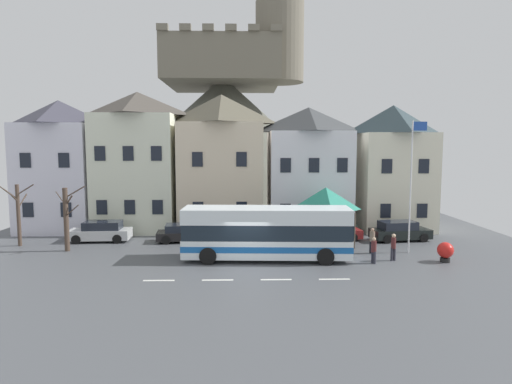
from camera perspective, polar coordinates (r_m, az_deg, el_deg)
name	(u,v)px	position (r m, az deg, el deg)	size (l,w,h in m)	color
ground_plane	(247,268)	(25.21, -1.19, -9.82)	(40.00, 60.00, 0.07)	#4E5155
townhouse_00	(61,166)	(39.10, -23.93, 3.11)	(5.69, 5.70, 10.49)	silver
townhouse_01	(139,161)	(37.54, -14.92, 3.88)	(6.30, 6.50, 11.21)	silver
townhouse_02	(222,162)	(36.63, -4.44, 3.87)	(6.63, 6.63, 11.03)	beige
townhouse_03	(308,168)	(36.80, 6.75, 3.05)	(6.47, 6.29, 9.99)	white
townhouse_04	(392,167)	(38.39, 17.16, 3.08)	(5.67, 6.25, 10.18)	silver
hilltop_castle	(224,133)	(58.35, -4.13, 7.61)	(35.28, 35.28, 24.10)	#5D5E53
transit_bus	(267,233)	(26.64, 1.38, -5.38)	(10.13, 3.12, 3.16)	white
bus_shelter	(326,199)	(31.16, 9.01, -0.87)	(3.60, 3.60, 3.97)	#473D33
parked_car_00	(399,231)	(33.73, 18.06, -4.83)	(4.39, 2.33, 1.41)	black
parked_car_01	(101,232)	(33.72, -19.44, -4.85)	(4.35, 2.02, 1.46)	silver
parked_car_02	(328,231)	(32.64, 9.32, -5.03)	(4.73, 2.43, 1.33)	maroon
parked_car_03	(185,233)	(32.17, -9.13, -5.25)	(4.27, 2.20, 1.25)	black
pedestrian_00	(372,240)	(29.16, 14.80, -5.99)	(0.34, 0.34, 1.65)	black
pedestrian_01	(393,246)	(27.71, 17.35, -6.71)	(0.33, 0.28, 1.63)	#2D2D38
pedestrian_02	(374,250)	(26.78, 14.99, -7.22)	(0.31, 0.36, 1.55)	#2D2D38
public_bench	(347,230)	(34.18, 11.66, -4.88)	(1.78, 0.48, 0.87)	#33473D
flagpole	(412,178)	(29.61, 19.53, 1.69)	(0.95, 0.10, 8.42)	silver
harbour_buoy	(445,251)	(28.48, 23.30, -7.02)	(0.94, 0.94, 1.19)	black
bare_tree_00	(18,212)	(34.20, -28.40, -2.33)	(2.39, 1.79, 4.28)	#47382D
bare_tree_01	(66,218)	(31.16, -23.32, -3.13)	(2.25, 1.53, 4.29)	#47382D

